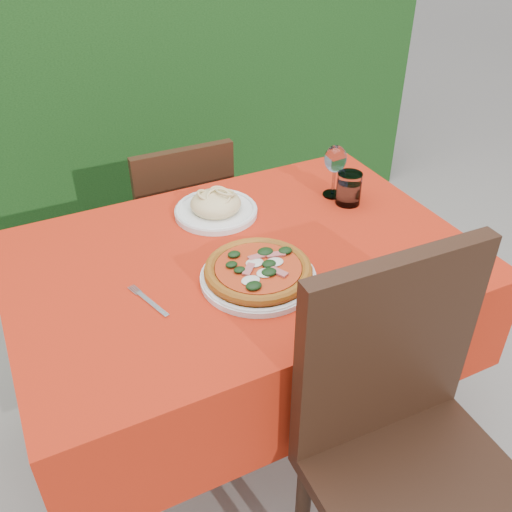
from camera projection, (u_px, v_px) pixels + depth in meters
name	position (u px, v px, depth m)	size (l,w,h in m)	color
ground	(245.00, 428.00, 2.01)	(60.00, 60.00, 0.00)	slate
hedge	(97.00, 51.00, 2.62)	(3.20, 0.55, 1.78)	black
dining_table	(242.00, 297.00, 1.67)	(1.26, 0.86, 0.75)	#482A17
chair_near	(407.00, 439.00, 1.28)	(0.47, 0.47, 1.01)	black
chair_far	(181.00, 224.00, 2.23)	(0.38, 0.38, 0.82)	black
pizza_plate	(258.00, 272.00, 1.47)	(0.36, 0.36, 0.06)	silver
pasta_plate	(216.00, 207.00, 1.74)	(0.25, 0.25, 0.07)	silver
water_glass	(349.00, 190.00, 1.79)	(0.08, 0.08, 0.10)	white
wine_glass	(335.00, 161.00, 1.78)	(0.07, 0.07, 0.17)	silver
fork	(152.00, 304.00, 1.40)	(0.02, 0.17, 0.00)	silver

